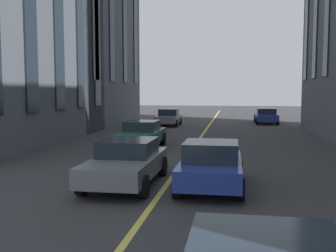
{
  "coord_description": "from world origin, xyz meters",
  "views": [
    {
      "loc": [
        0.36,
        -1.98,
        2.84
      ],
      "look_at": [
        13.82,
        0.28,
        1.64
      ],
      "focal_mm": 41.55,
      "sensor_mm": 36.0,
      "label": 1
    }
  ],
  "objects_px": {
    "car_green_trailing": "(141,134)",
    "car_blue_parked_a": "(211,165)",
    "car_grey_parked_b": "(169,117)",
    "car_blue_far": "(266,116)",
    "car_grey_mid": "(127,162)"
  },
  "relations": [
    {
      "from": "car_blue_far",
      "to": "car_grey_mid",
      "type": "relative_size",
      "value": 1.0
    },
    {
      "from": "car_grey_parked_b",
      "to": "car_green_trailing",
      "type": "relative_size",
      "value": 0.89
    },
    {
      "from": "car_green_trailing",
      "to": "car_blue_parked_a",
      "type": "distance_m",
      "value": 8.58
    },
    {
      "from": "car_blue_parked_a",
      "to": "car_green_trailing",
      "type": "bearing_deg",
      "value": 27.26
    },
    {
      "from": "car_grey_mid",
      "to": "car_blue_parked_a",
      "type": "relative_size",
      "value": 1.13
    },
    {
      "from": "car_grey_parked_b",
      "to": "car_blue_parked_a",
      "type": "bearing_deg",
      "value": -167.18
    },
    {
      "from": "car_grey_parked_b",
      "to": "car_blue_far",
      "type": "bearing_deg",
      "value": -66.97
    },
    {
      "from": "car_blue_far",
      "to": "car_blue_parked_a",
      "type": "relative_size",
      "value": 1.13
    },
    {
      "from": "car_grey_parked_b",
      "to": "car_grey_mid",
      "type": "xyz_separation_m",
      "value": [
        -20.68,
        -2.14,
        0.0
      ]
    },
    {
      "from": "car_blue_parked_a",
      "to": "car_grey_parked_b",
      "type": "bearing_deg",
      "value": 12.82
    },
    {
      "from": "car_grey_parked_b",
      "to": "car_blue_far",
      "type": "distance_m",
      "value": 8.97
    },
    {
      "from": "car_grey_parked_b",
      "to": "car_green_trailing",
      "type": "distance_m",
      "value": 13.15
    },
    {
      "from": "car_grey_mid",
      "to": "car_blue_parked_a",
      "type": "height_order",
      "value": "car_blue_parked_a"
    },
    {
      "from": "car_grey_parked_b",
      "to": "car_blue_parked_a",
      "type": "distance_m",
      "value": 21.29
    },
    {
      "from": "car_blue_far",
      "to": "car_grey_parked_b",
      "type": "bearing_deg",
      "value": 113.03
    }
  ]
}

